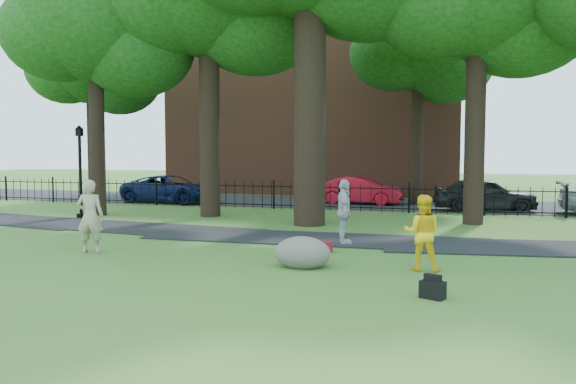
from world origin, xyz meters
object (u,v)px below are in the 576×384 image
(boulder, at_px, (302,250))
(red_sedan, at_px, (361,190))
(man, at_px, (422,233))
(woman, at_px, (90,216))
(lamppost, at_px, (80,173))

(boulder, distance_m, red_sedan, 15.63)
(man, height_order, boulder, man)
(woman, bearing_deg, red_sedan, -121.18)
(boulder, bearing_deg, man, 9.30)
(woman, distance_m, man, 8.18)
(boulder, bearing_deg, lamppost, 149.11)
(lamppost, distance_m, red_sedan, 13.10)
(man, bearing_deg, boulder, 7.80)
(man, relative_size, red_sedan, 0.40)
(woman, xyz_separation_m, boulder, (5.61, -0.12, -0.56))
(woman, relative_size, red_sedan, 0.45)
(woman, bearing_deg, man, 166.16)
(woman, bearing_deg, boulder, 162.82)
(woman, relative_size, boulder, 1.47)
(man, relative_size, boulder, 1.29)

